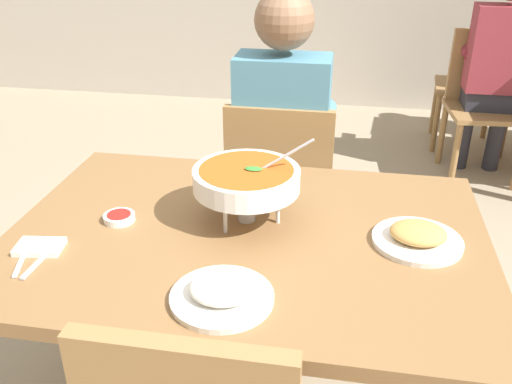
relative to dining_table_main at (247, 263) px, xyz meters
The scene contains 13 objects.
dining_table_main is the anchor object (origin of this frame).
chair_diner_main 0.76m from the dining_table_main, 90.00° to the left, with size 0.44×0.44×0.90m.
diner_main 0.79m from the dining_table_main, 90.00° to the left, with size 0.40×0.45×1.31m.
curry_bowl 0.24m from the dining_table_main, 100.48° to the left, with size 0.33×0.30×0.26m.
rice_plate 0.33m from the dining_table_main, 90.58° to the right, with size 0.24×0.24×0.06m.
appetizer_plate 0.48m from the dining_table_main, ahead, with size 0.24×0.24×0.06m.
sauce_dish 0.39m from the dining_table_main, behind, with size 0.09×0.09×0.02m.
napkin_folded 0.56m from the dining_table_main, 160.93° to the right, with size 0.12×0.08×0.02m, color white.
fork_utensil 0.60m from the dining_table_main, 156.96° to the right, with size 0.01×0.17×0.01m, color silver.
spoon_utensil 0.55m from the dining_table_main, 154.89° to the right, with size 0.01×0.17×0.01m, color silver.
chair_bg_left 2.53m from the dining_table_main, 64.61° to the left, with size 0.48×0.48×0.90m.
chair_bg_corner 2.97m from the dining_table_main, 66.88° to the left, with size 0.48×0.48×0.90m.
patron_bg_left 2.50m from the dining_table_main, 63.50° to the left, with size 0.40×0.45×1.31m.
Camera 1 is at (0.25, -1.30, 1.55)m, focal length 38.96 mm.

